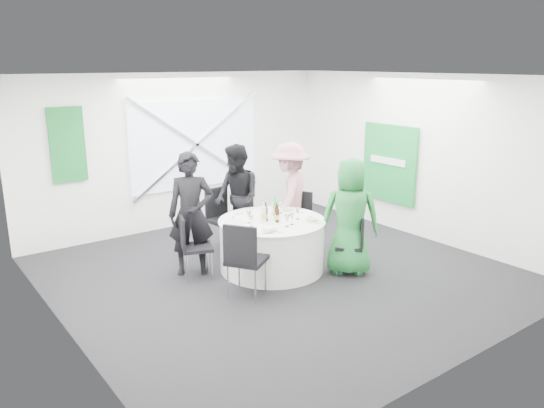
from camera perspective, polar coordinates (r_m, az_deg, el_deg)
floor at (r=7.78m, az=0.89°, el=-7.44°), size 6.00×6.00×0.00m
ceiling at (r=7.19m, az=0.98°, el=13.64°), size 6.00×6.00×0.00m
wall_back at (r=9.86m, az=-9.82°, el=5.64°), size 6.00×0.00×6.00m
wall_front at (r=5.39m, az=20.83°, el=-2.98°), size 6.00×0.00×6.00m
wall_left at (r=6.07m, az=-22.13°, el=-1.15°), size 0.00×6.00×6.00m
wall_right at (r=9.46m, az=15.53°, el=4.92°), size 0.00×6.00×6.00m
window_panel at (r=9.95m, az=-8.20°, el=6.37°), size 2.60×0.03×1.60m
window_brace_a at (r=9.92m, az=-8.09°, el=6.34°), size 2.63×0.05×1.84m
window_brace_b at (r=9.92m, az=-8.09°, el=6.34°), size 2.63×0.05×1.84m
green_banner at (r=9.06m, az=-21.13°, el=5.94°), size 0.55×0.04×1.20m
green_sign at (r=9.82m, az=12.48°, el=4.28°), size 0.05×1.20×1.40m
banquet_table at (r=7.79m, az=0.00°, el=-4.40°), size 1.56×1.56×0.76m
chair_back at (r=8.67m, az=-5.50°, el=-1.01°), size 0.49×0.50×1.00m
chair_back_left at (r=7.52m, az=-8.72°, el=-4.07°), size 0.54×0.54×0.91m
chair_back_right at (r=8.66m, az=2.80°, el=-1.26°), size 0.58×0.58×0.93m
chair_front_right at (r=7.71m, az=8.82°, el=-3.91°), size 0.54×0.54×0.85m
chair_front_left at (r=6.77m, az=-3.04°, el=-5.48°), size 0.65×0.65×1.03m
person_man_back_left at (r=7.59m, az=-8.69°, el=-1.09°), size 0.77×0.69×1.78m
person_man_back at (r=8.53m, az=-3.79°, el=0.66°), size 0.52×0.87×1.72m
person_woman_pink at (r=8.65m, az=1.92°, el=0.94°), size 1.21×1.10×1.74m
person_woman_green at (r=7.61m, az=8.41°, el=-1.35°), size 0.97×0.96×1.69m
plate_back at (r=8.14m, az=-1.96°, el=-0.71°), size 0.25×0.25×0.01m
plate_back_left at (r=7.57m, az=-4.02°, el=-1.94°), size 0.29×0.29×0.01m
plate_back_right at (r=8.14m, az=1.73°, el=-0.64°), size 0.28×0.28×0.04m
plate_front_right at (r=7.62m, az=4.32°, el=-1.78°), size 0.26×0.26×0.04m
plate_front_left at (r=7.17m, az=-1.70°, el=-2.90°), size 0.30×0.30×0.01m
napkin at (r=7.14m, az=-0.30°, el=-2.69°), size 0.20×0.15×0.05m
beer_bottle_a at (r=7.62m, az=-0.67°, el=-1.16°), size 0.06×0.06×0.24m
beer_bottle_b at (r=7.73m, az=-0.70°, el=-0.90°), size 0.06×0.06×0.25m
beer_bottle_c at (r=7.70m, az=0.50°, el=-0.97°), size 0.06×0.06×0.24m
beer_bottle_d at (r=7.55m, az=0.57°, el=-1.27°), size 0.06×0.06×0.25m
green_water_bottle at (r=7.84m, az=0.37°, el=-0.50°), size 0.08×0.08×0.29m
clear_water_bottle at (r=7.55m, az=-0.94°, el=-1.13°), size 0.08×0.08×0.29m
wine_glass_a at (r=7.69m, az=2.77°, el=-0.75°), size 0.07×0.07×0.17m
wine_glass_b at (r=7.97m, az=0.04°, el=-0.15°), size 0.07×0.07×0.17m
wine_glass_c at (r=7.98m, az=0.93°, el=-0.13°), size 0.07×0.07×0.17m
wine_glass_d at (r=7.43m, az=2.16°, el=-1.30°), size 0.07×0.07×0.17m
wine_glass_e at (r=7.34m, az=1.63°, el=-1.51°), size 0.07×0.07×0.17m
wine_glass_f at (r=7.51m, az=-2.50°, el=-1.14°), size 0.07×0.07×0.17m
wine_glass_g at (r=7.34m, az=-2.25°, el=-1.51°), size 0.07×0.07×0.17m
fork_a at (r=8.07m, az=2.94°, el=-0.89°), size 0.08×0.14×0.01m
knife_a at (r=8.23m, az=0.24°, el=-0.55°), size 0.09×0.13×0.01m
fork_b at (r=7.55m, az=4.23°, el=-2.03°), size 0.10×0.13×0.01m
knife_b at (r=7.80m, az=4.15°, el=-1.47°), size 0.11×0.12×0.01m
fork_c at (r=7.78m, az=-4.19°, el=-1.51°), size 0.08×0.14×0.01m
knife_c at (r=7.43m, az=-3.90°, el=-2.32°), size 0.08×0.14×0.01m
fork_d at (r=8.19m, az=-1.43°, el=-0.62°), size 0.15×0.02×0.01m
knife_d at (r=7.97m, az=-3.56°, el=-1.10°), size 0.15×0.03×0.01m
fork_e at (r=7.20m, az=-2.23°, el=-2.86°), size 0.11×0.12×0.01m
knife_e at (r=7.13m, az=0.52°, el=-3.04°), size 0.11×0.12×0.01m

